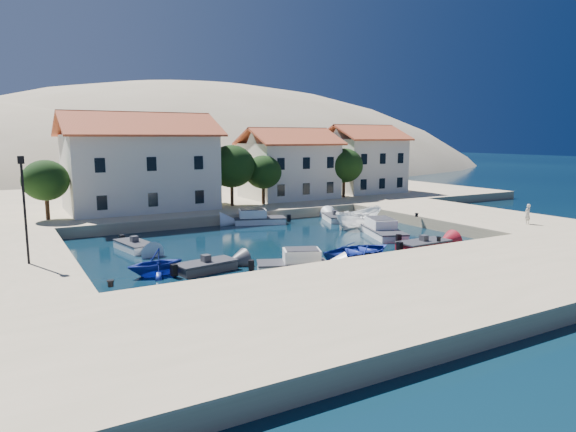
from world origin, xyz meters
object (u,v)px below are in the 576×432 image
object	(u,v)px
building_right	(363,158)
rowboat_south	(360,257)
building_mid	(289,163)
pedestrian	(528,214)
lamppost	(24,199)
boat_east	(358,228)
building_left	(140,160)
cabin_cruiser_south	(292,264)
cabin_cruiser_east	(384,231)

from	to	relation	value
building_right	rowboat_south	xyz separation A→B (m)	(-21.16, -26.91, -5.47)
building_mid	pedestrian	xyz separation A→B (m)	(7.89, -26.67, -3.37)
lamppost	boat_east	xyz separation A→B (m)	(27.37, 4.42, -4.75)
building_left	cabin_cruiser_south	xyz separation A→B (m)	(2.75, -25.95, -5.46)
building_mid	cabin_cruiser_east	bearing A→B (deg)	-97.58
cabin_cruiser_south	rowboat_south	xyz separation A→B (m)	(6.09, 1.04, -0.48)
building_left	building_right	distance (m)	30.07
cabin_cruiser_east	building_right	bearing A→B (deg)	-13.83
building_right	rowboat_south	world-z (taller)	building_right
building_right	pedestrian	world-z (taller)	building_right
building_right	pedestrian	size ratio (longest dim) A/B	5.52
lamppost	cabin_cruiser_east	world-z (taller)	lamppost
building_right	rowboat_south	distance (m)	34.66
building_left	lamppost	distance (m)	23.10
cabin_cruiser_east	rowboat_south	bearing A→B (deg)	148.49
rowboat_south	pedestrian	world-z (taller)	pedestrian
lamppost	pedestrian	xyz separation A→B (m)	(37.39, -5.67, -2.90)
building_right	rowboat_south	size ratio (longest dim) A/B	1.76
cabin_cruiser_south	cabin_cruiser_east	distance (m)	13.87
cabin_cruiser_south	building_mid	bearing A→B (deg)	83.69
lamppost	cabin_cruiser_east	bearing A→B (deg)	0.27
boat_east	pedestrian	bearing A→B (deg)	-139.87
rowboat_south	building_mid	bearing A→B (deg)	-25.69
building_mid	boat_east	size ratio (longest dim) A/B	1.99
lamppost	cabin_cruiser_south	xyz separation A→B (m)	(14.25, -5.95, -4.28)
building_right	cabin_cruiser_south	size ratio (longest dim) A/B	2.02
building_mid	rowboat_south	bearing A→B (deg)	-109.46
building_right	cabin_cruiser_east	size ratio (longest dim) A/B	1.54
building_mid	building_right	world-z (taller)	building_right
pedestrian	lamppost	bearing A→B (deg)	-10.93
lamppost	cabin_cruiser_east	distance (m)	27.06
lamppost	pedestrian	size ratio (longest dim) A/B	3.64
building_right	lamppost	world-z (taller)	building_right
cabin_cruiser_east	pedestrian	bearing A→B (deg)	-98.28
boat_east	building_right	bearing A→B (deg)	-43.50
building_mid	lamppost	distance (m)	36.21
rowboat_south	cabin_cruiser_east	bearing A→B (deg)	-57.95
building_mid	boat_east	xyz separation A→B (m)	(-2.13, -16.58, -5.22)
building_left	lamppost	world-z (taller)	building_left
boat_east	pedestrian	xyz separation A→B (m)	(10.02, -10.08, 1.86)
building_mid	pedestrian	world-z (taller)	building_mid
building_mid	building_right	distance (m)	12.04
lamppost	rowboat_south	size ratio (longest dim) A/B	1.16
building_mid	lamppost	world-z (taller)	building_mid
building_left	pedestrian	distance (m)	36.68
cabin_cruiser_south	rowboat_south	size ratio (longest dim) A/B	0.87
lamppost	boat_east	distance (m)	28.12
cabin_cruiser_south	pedestrian	distance (m)	23.18
building_left	cabin_cruiser_east	world-z (taller)	building_left
building_left	building_mid	bearing A→B (deg)	3.18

